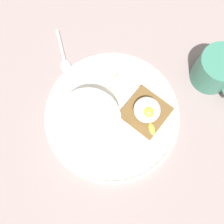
{
  "coord_description": "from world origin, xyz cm",
  "views": [
    {
      "loc": [
        12.47,
        5.37,
        56.25
      ],
      "look_at": [
        0.0,
        0.0,
        5.0
      ],
      "focal_mm": 40.0,
      "sensor_mm": 36.0,
      "label": 1
    }
  ],
  "objects": [
    {
      "name": "banana_slice_left",
      "position": [
        -9.24,
        -4.05,
        3.69
      ],
      "size": [
        4.13,
        4.08,
        1.56
      ],
      "color": "beige",
      "rests_on": "plate"
    },
    {
      "name": "coffee_mug",
      "position": [
        -17.43,
        17.22,
        6.16
      ],
      "size": [
        10.22,
        10.52,
        8.08
      ],
      "color": "#397C65",
      "rests_on": "ground_plane"
    },
    {
      "name": "banana_slice_back",
      "position": [
        -8.47,
        -0.74,
        3.52
      ],
      "size": [
        4.0,
        4.03,
        1.11
      ],
      "color": "beige",
      "rests_on": "plate"
    },
    {
      "name": "spoon",
      "position": [
        -8.49,
        -16.21,
        2.4
      ],
      "size": [
        10.22,
        8.51,
        0.8
      ],
      "color": "silver",
      "rests_on": "ground_plane"
    },
    {
      "name": "toast_slice",
      "position": [
        -3.15,
        6.64,
        3.78
      ],
      "size": [
        10.87,
        10.87,
        1.4
      ],
      "color": "brown",
      "rests_on": "plate"
    },
    {
      "name": "oatmeal_bowl",
      "position": [
        4.37,
        -3.31,
        6.43
      ],
      "size": [
        13.19,
        13.19,
        6.81
      ],
      "color": "white",
      "rests_on": "plate"
    },
    {
      "name": "poached_egg",
      "position": [
        -3.03,
        6.73,
        5.93
      ],
      "size": [
        7.58,
        6.61,
        3.51
      ],
      "color": "white",
      "rests_on": "toast_slice"
    },
    {
      "name": "plate",
      "position": [
        0.0,
        0.0,
        2.8
      ],
      "size": [
        29.84,
        29.84,
        1.6
      ],
      "color": "white",
      "rests_on": "ground_plane"
    },
    {
      "name": "banana_slice_right",
      "position": [
        -6.41,
        -1.95,
        3.5
      ],
      "size": [
        3.54,
        3.58,
        1.18
      ],
      "color": "beige",
      "rests_on": "plate"
    },
    {
      "name": "ground_plane",
      "position": [
        0.0,
        0.0,
        1.0
      ],
      "size": [
        120.0,
        120.0,
        2.0
      ],
      "primitive_type": "cube",
      "color": "gray",
      "rests_on": "ground"
    },
    {
      "name": "banana_slice_front",
      "position": [
        -9.6,
        1.96,
        3.64
      ],
      "size": [
        3.51,
        3.39,
        1.59
      ],
      "color": "#FBECBC",
      "rests_on": "plate"
    }
  ]
}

